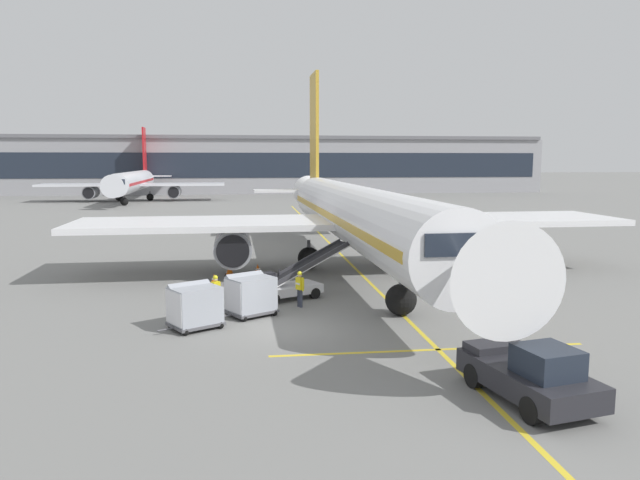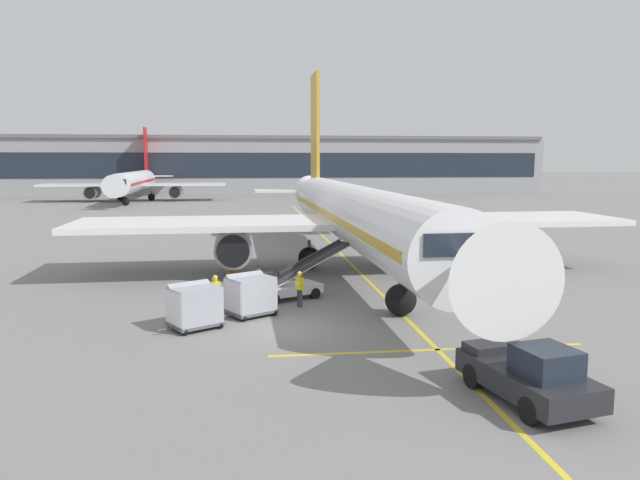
# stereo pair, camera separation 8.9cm
# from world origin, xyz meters

# --- Properties ---
(ground_plane) EXTENTS (600.00, 600.00, 0.00)m
(ground_plane) POSITION_xyz_m (0.00, 0.00, 0.00)
(ground_plane) COLOR slate
(parked_airplane) EXTENTS (34.40, 43.93, 14.77)m
(parked_airplane) POSITION_xyz_m (5.15, 12.95, 3.60)
(parked_airplane) COLOR white
(parked_airplane) RESTS_ON ground
(belt_loader) EXTENTS (5.38, 3.55, 2.78)m
(belt_loader) POSITION_xyz_m (0.71, 5.74, 0.83)
(belt_loader) COLOR silver
(belt_loader) RESTS_ON ground
(baggage_cart_lead) EXTENTS (2.74, 2.41, 1.91)m
(baggage_cart_lead) POSITION_xyz_m (-1.42, 2.56, 1.00)
(baggage_cart_lead) COLOR #515156
(baggage_cart_lead) RESTS_ON ground
(baggage_cart_second) EXTENTS (2.74, 2.41, 1.91)m
(baggage_cart_second) POSITION_xyz_m (-3.76, 0.75, 1.00)
(baggage_cart_second) COLOR #515156
(baggage_cart_second) RESTS_ON ground
(pushback_tug) EXTENTS (2.96, 4.74, 1.83)m
(pushback_tug) POSITION_xyz_m (6.59, -8.24, 0.83)
(pushback_tug) COLOR #232328
(pushback_tug) RESTS_ON ground
(ground_crew_by_loader) EXTENTS (0.40, 0.50, 1.74)m
(ground_crew_by_loader) POSITION_xyz_m (0.96, 3.86, 1.00)
(ground_crew_by_loader) COLOR #333847
(ground_crew_by_loader) RESTS_ON ground
(ground_crew_by_carts) EXTENTS (0.45, 0.43, 1.74)m
(ground_crew_by_carts) POSITION_xyz_m (-3.00, 3.38, 1.00)
(ground_crew_by_carts) COLOR #333847
(ground_crew_by_carts) RESTS_ON ground
(safety_cone_engine_keepout) EXTENTS (0.58, 0.58, 0.66)m
(safety_cone_engine_keepout) POSITION_xyz_m (-2.59, 12.36, 0.32)
(safety_cone_engine_keepout) COLOR black
(safety_cone_engine_keepout) RESTS_ON ground
(safety_cone_wingtip) EXTENTS (0.57, 0.57, 0.65)m
(safety_cone_wingtip) POSITION_xyz_m (-3.39, 9.35, 0.32)
(safety_cone_wingtip) COLOR black
(safety_cone_wingtip) RESTS_ON ground
(safety_cone_nose_mark) EXTENTS (0.62, 0.62, 0.71)m
(safety_cone_nose_mark) POSITION_xyz_m (-0.89, 11.99, 0.34)
(safety_cone_nose_mark) COLOR black
(safety_cone_nose_mark) RESTS_ON ground
(apron_guidance_line_lead_in) EXTENTS (0.20, 110.00, 0.01)m
(apron_guidance_line_lead_in) POSITION_xyz_m (5.48, 12.12, 0.00)
(apron_guidance_line_lead_in) COLOR yellow
(apron_guidance_line_lead_in) RESTS_ON ground
(apron_guidance_line_stop_bar) EXTENTS (12.00, 0.20, 0.01)m
(apron_guidance_line_stop_bar) POSITION_xyz_m (5.16, -3.28, 0.00)
(apron_guidance_line_stop_bar) COLOR yellow
(apron_guidance_line_stop_bar) RESTS_ON ground
(terminal_building) EXTENTS (130.64, 18.73, 12.01)m
(terminal_building) POSITION_xyz_m (-2.80, 108.74, 5.95)
(terminal_building) COLOR #939399
(terminal_building) RESTS_ON ground
(distant_airplane) EXTENTS (30.96, 40.00, 13.33)m
(distant_airplane) POSITION_xyz_m (-20.53, 81.49, 3.28)
(distant_airplane) COLOR silver
(distant_airplane) RESTS_ON ground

